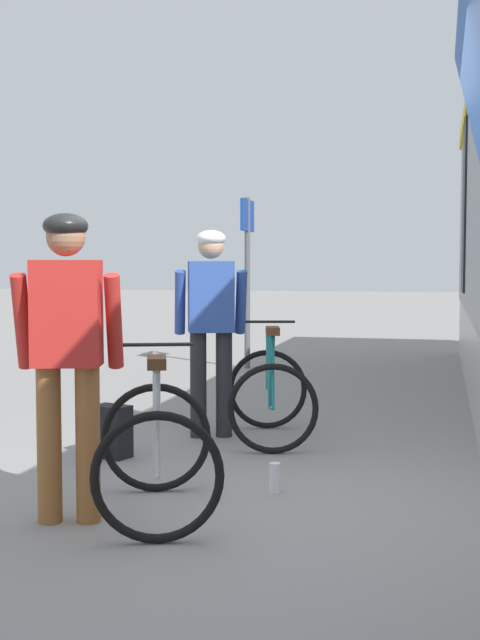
{
  "coord_description": "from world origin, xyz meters",
  "views": [
    {
      "loc": [
        0.92,
        -4.79,
        1.48
      ],
      "look_at": [
        -0.56,
        1.43,
        1.05
      ],
      "focal_mm": 47.27,
      "sensor_mm": 36.0,
      "label": 1
    }
  ],
  "objects_px": {
    "backpack_on_platform": "(112,431)",
    "water_bottle_near_the_bikes": "(275,478)",
    "water_bottle_by_the_backpack": "(82,448)",
    "platform_sign_post": "(247,253)",
    "bicycle_far_teal": "(270,393)",
    "cyclist_near_in_red": "(67,339)",
    "bicycle_near_silver": "(157,448)",
    "cyclist_far_in_blue": "(211,314)"
  },
  "relations": [
    {
      "from": "bicycle_near_silver",
      "to": "backpack_on_platform",
      "type": "xyz_separation_m",
      "value": [
        -0.82,
        1.33,
        -0.2
      ]
    },
    {
      "from": "cyclist_far_in_blue",
      "to": "bicycle_far_teal",
      "type": "bearing_deg",
      "value": -3.83
    },
    {
      "from": "water_bottle_by_the_backpack",
      "to": "platform_sign_post",
      "type": "bearing_deg",
      "value": 90.82
    },
    {
      "from": "bicycle_far_teal",
      "to": "water_bottle_by_the_backpack",
      "type": "bearing_deg",
      "value": -136.47
    },
    {
      "from": "bicycle_far_teal",
      "to": "platform_sign_post",
      "type": "relative_size",
      "value": 0.5
    },
    {
      "from": "bicycle_far_teal",
      "to": "water_bottle_near_the_bikes",
      "type": "relative_size",
      "value": 6.2
    },
    {
      "from": "bicycle_near_silver",
      "to": "bicycle_far_teal",
      "type": "relative_size",
      "value": 1.03
    },
    {
      "from": "cyclist_far_in_blue",
      "to": "water_bottle_by_the_backpack",
      "type": "distance_m",
      "value": 1.64
    },
    {
      "from": "bicycle_far_teal",
      "to": "cyclist_near_in_red",
      "type": "bearing_deg",
      "value": -105.57
    },
    {
      "from": "backpack_on_platform",
      "to": "water_bottle_near_the_bikes",
      "type": "distance_m",
      "value": 1.57
    },
    {
      "from": "backpack_on_platform",
      "to": "platform_sign_post",
      "type": "height_order",
      "value": "platform_sign_post"
    },
    {
      "from": "bicycle_near_silver",
      "to": "bicycle_far_teal",
      "type": "distance_m",
      "value": 2.23
    },
    {
      "from": "water_bottle_near_the_bikes",
      "to": "platform_sign_post",
      "type": "relative_size",
      "value": 0.08
    },
    {
      "from": "bicycle_far_teal",
      "to": "bicycle_near_silver",
      "type": "bearing_deg",
      "value": -95.98
    },
    {
      "from": "backpack_on_platform",
      "to": "water_bottle_near_the_bikes",
      "type": "height_order",
      "value": "backpack_on_platform"
    },
    {
      "from": "bicycle_far_teal",
      "to": "water_bottle_by_the_backpack",
      "type": "height_order",
      "value": "bicycle_far_teal"
    },
    {
      "from": "platform_sign_post",
      "to": "water_bottle_near_the_bikes",
      "type": "bearing_deg",
      "value": -75.52
    },
    {
      "from": "bicycle_far_teal",
      "to": "backpack_on_platform",
      "type": "relative_size",
      "value": 3.03
    },
    {
      "from": "bicycle_near_silver",
      "to": "water_bottle_by_the_backpack",
      "type": "bearing_deg",
      "value": 131.49
    },
    {
      "from": "cyclist_near_in_red",
      "to": "backpack_on_platform",
      "type": "distance_m",
      "value": 1.82
    },
    {
      "from": "platform_sign_post",
      "to": "bicycle_far_teal",
      "type": "bearing_deg",
      "value": -74.84
    },
    {
      "from": "cyclist_far_in_blue",
      "to": "water_bottle_by_the_backpack",
      "type": "bearing_deg",
      "value": -119.89
    },
    {
      "from": "water_bottle_near_the_bikes",
      "to": "water_bottle_by_the_backpack",
      "type": "height_order",
      "value": "water_bottle_by_the_backpack"
    },
    {
      "from": "cyclist_near_in_red",
      "to": "cyclist_far_in_blue",
      "type": "bearing_deg",
      "value": 86.28
    },
    {
      "from": "bicycle_near_silver",
      "to": "platform_sign_post",
      "type": "distance_m",
      "value": 7.11
    },
    {
      "from": "cyclist_near_in_red",
      "to": "bicycle_far_teal",
      "type": "height_order",
      "value": "cyclist_near_in_red"
    },
    {
      "from": "cyclist_near_in_red",
      "to": "water_bottle_near_the_bikes",
      "type": "distance_m",
      "value": 1.65
    },
    {
      "from": "cyclist_far_in_blue",
      "to": "platform_sign_post",
      "type": "distance_m",
      "value": 4.77
    },
    {
      "from": "platform_sign_post",
      "to": "bicycle_near_silver",
      "type": "bearing_deg",
      "value": -81.43
    },
    {
      "from": "water_bottle_by_the_backpack",
      "to": "bicycle_near_silver",
      "type": "bearing_deg",
      "value": -48.51
    },
    {
      "from": "cyclist_near_in_red",
      "to": "platform_sign_post",
      "type": "distance_m",
      "value": 7.2
    },
    {
      "from": "cyclist_far_in_blue",
      "to": "water_bottle_by_the_backpack",
      "type": "relative_size",
      "value": 7.49
    },
    {
      "from": "cyclist_near_in_red",
      "to": "water_bottle_by_the_backpack",
      "type": "height_order",
      "value": "cyclist_near_in_red"
    },
    {
      "from": "cyclist_far_in_blue",
      "to": "platform_sign_post",
      "type": "height_order",
      "value": "platform_sign_post"
    },
    {
      "from": "water_bottle_near_the_bikes",
      "to": "water_bottle_by_the_backpack",
      "type": "bearing_deg",
      "value": 163.87
    },
    {
      "from": "water_bottle_by_the_backpack",
      "to": "platform_sign_post",
      "type": "distance_m",
      "value": 6.03
    },
    {
      "from": "water_bottle_by_the_backpack",
      "to": "water_bottle_near_the_bikes",
      "type": "bearing_deg",
      "value": -16.13
    },
    {
      "from": "cyclist_near_in_red",
      "to": "cyclist_far_in_blue",
      "type": "distance_m",
      "value": 2.49
    },
    {
      "from": "bicycle_far_teal",
      "to": "cyclist_far_in_blue",
      "type": "bearing_deg",
      "value": 176.17
    },
    {
      "from": "bicycle_far_teal",
      "to": "backpack_on_platform",
      "type": "xyz_separation_m",
      "value": [
        -1.06,
        -0.88,
        -0.2
      ]
    },
    {
      "from": "bicycle_far_teal",
      "to": "water_bottle_near_the_bikes",
      "type": "height_order",
      "value": "bicycle_far_teal"
    },
    {
      "from": "cyclist_far_in_blue",
      "to": "backpack_on_platform",
      "type": "distance_m",
      "value": 1.36
    }
  ]
}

